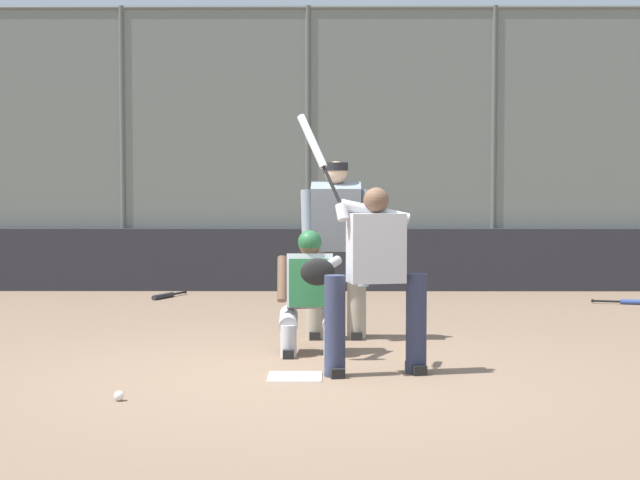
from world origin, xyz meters
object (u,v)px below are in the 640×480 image
(batter_at_plate, at_px, (374,273))
(umpire_home, at_px, (336,244))
(catcher_behind_plate, at_px, (310,290))
(baseball_loose, at_px, (119,396))
(spare_bat_third_base_side, at_px, (166,296))
(spare_bat_first_base_side, at_px, (634,302))

(batter_at_plate, height_order, umpire_home, batter_at_plate)
(catcher_behind_plate, height_order, baseball_loose, catcher_behind_plate)
(umpire_home, bearing_deg, catcher_behind_plate, 75.35)
(umpire_home, xyz_separation_m, spare_bat_third_base_side, (2.23, -3.58, -0.92))
(umpire_home, relative_size, spare_bat_first_base_side, 2.19)
(batter_at_plate, relative_size, catcher_behind_plate, 1.89)
(catcher_behind_plate, distance_m, spare_bat_third_base_side, 4.92)
(catcher_behind_plate, height_order, spare_bat_third_base_side, catcher_behind_plate)
(spare_bat_third_base_side, relative_size, baseball_loose, 10.23)
(spare_bat_third_base_side, xyz_separation_m, spare_bat_first_base_side, (-6.02, 0.69, -0.00))
(catcher_behind_plate, xyz_separation_m, spare_bat_first_base_side, (-4.04, -3.78, -0.55))
(catcher_behind_plate, height_order, spare_bat_first_base_side, catcher_behind_plate)
(catcher_behind_plate, bearing_deg, spare_bat_third_base_side, -67.50)
(spare_bat_first_base_side, height_order, baseball_loose, baseball_loose)
(umpire_home, xyz_separation_m, baseball_loose, (1.59, 2.93, -0.91))
(spare_bat_first_base_side, bearing_deg, baseball_loose, -117.39)
(baseball_loose, bearing_deg, catcher_behind_plate, -123.55)
(catcher_behind_plate, bearing_deg, baseball_loose, 55.03)
(spare_bat_third_base_side, xyz_separation_m, baseball_loose, (-0.64, 6.51, 0.00))
(catcher_behind_plate, height_order, umpire_home, umpire_home)
(umpire_home, distance_m, spare_bat_first_base_side, 4.86)
(batter_at_plate, relative_size, spare_bat_first_base_side, 2.65)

